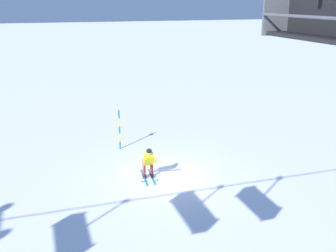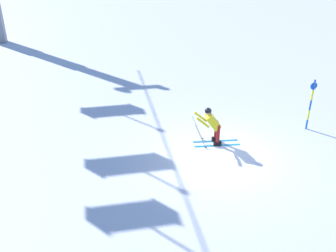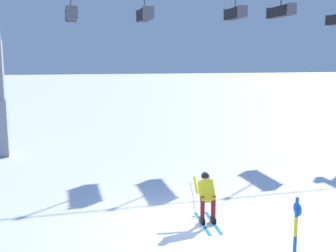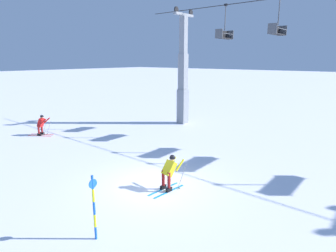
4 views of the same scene
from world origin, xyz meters
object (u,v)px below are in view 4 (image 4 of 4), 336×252
Objects in this scene: chairlift_seat_nearest at (224,34)px; trail_marker_pole at (94,206)px; skier_distant_uphill at (41,124)px; lift_tower_near at (183,78)px; chairlift_seat_second at (276,29)px; skier_carving_main at (169,170)px.

chairlift_seat_nearest reaches higher than trail_marker_pole.
chairlift_seat_nearest reaches higher than skier_distant_uphill.
lift_tower_near is 5.21× the size of skier_distant_uphill.
chairlift_seat_second is 1.29× the size of skier_distant_uphill.
lift_tower_near is at bearing 117.19° from trail_marker_pole.
skier_carving_main is 0.86× the size of trail_marker_pole.
trail_marker_pole is (3.87, -14.48, -5.95)m from chairlift_seat_nearest.
chairlift_seat_nearest is at bearing -0.00° from lift_tower_near.
skier_carving_main is 12.47m from skier_distant_uphill.
lift_tower_near is 3.89× the size of chairlift_seat_nearest.
chairlift_seat_nearest is 1.14× the size of trail_marker_pole.
chairlift_seat_second reaches higher than skier_distant_uphill.
chairlift_seat_second reaches higher than trail_marker_pole.
lift_tower_near is 11.35m from skier_distant_uphill.
skier_distant_uphill reaches higher than skier_carving_main.
lift_tower_near is 4.83m from chairlift_seat_nearest.
lift_tower_near is 16.50m from trail_marker_pole.
trail_marker_pole is at bearing -62.81° from lift_tower_near.
skier_distant_uphill is at bearing 175.80° from skier_carving_main.
trail_marker_pole reaches higher than skier_carving_main.
chairlift_seat_nearest reaches higher than skier_carving_main.
trail_marker_pole is at bearing -84.10° from skier_carving_main.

